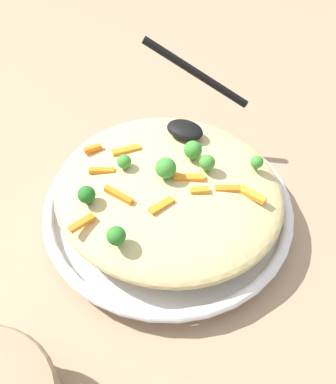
# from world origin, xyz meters

# --- Properties ---
(ground_plane) EXTENTS (2.40, 2.40, 0.00)m
(ground_plane) POSITION_xyz_m (0.00, 0.00, 0.00)
(ground_plane) COLOR #9E7F60
(serving_bowl) EXTENTS (0.36, 0.36, 0.04)m
(serving_bowl) POSITION_xyz_m (0.00, 0.00, 0.02)
(serving_bowl) COLOR silver
(serving_bowl) RESTS_ON ground_plane
(pasta_mound) EXTENTS (0.32, 0.30, 0.06)m
(pasta_mound) POSITION_xyz_m (0.00, 0.00, 0.06)
(pasta_mound) COLOR #D1BA7A
(pasta_mound) RESTS_ON serving_bowl
(carrot_piece_0) EXTENTS (0.02, 0.04, 0.01)m
(carrot_piece_0) POSITION_xyz_m (0.02, -0.05, 0.09)
(carrot_piece_0) COLOR orange
(carrot_piece_0) RESTS_ON pasta_mound
(carrot_piece_1) EXTENTS (0.02, 0.02, 0.01)m
(carrot_piece_1) POSITION_xyz_m (0.05, -0.01, 0.09)
(carrot_piece_1) COLOR orange
(carrot_piece_1) RESTS_ON pasta_mound
(carrot_piece_2) EXTENTS (0.04, 0.01, 0.01)m
(carrot_piece_2) POSITION_xyz_m (0.11, 0.03, 0.09)
(carrot_piece_2) COLOR orange
(carrot_piece_2) RESTS_ON pasta_mound
(carrot_piece_3) EXTENTS (0.03, 0.02, 0.01)m
(carrot_piece_3) POSITION_xyz_m (0.08, 0.02, 0.09)
(carrot_piece_3) COLOR orange
(carrot_piece_3) RESTS_ON pasta_mound
(carrot_piece_4) EXTENTS (0.04, 0.01, 0.01)m
(carrot_piece_4) POSITION_xyz_m (-0.04, -0.06, 0.09)
(carrot_piece_4) COLOR orange
(carrot_piece_4) RESTS_ON pasta_mound
(carrot_piece_5) EXTENTS (0.02, 0.02, 0.01)m
(carrot_piece_5) POSITION_xyz_m (-0.12, -0.01, 0.09)
(carrot_piece_5) COLOR orange
(carrot_piece_5) RESTS_ON pasta_mound
(carrot_piece_6) EXTENTS (0.03, 0.04, 0.01)m
(carrot_piece_6) POSITION_xyz_m (-0.08, 0.01, 0.09)
(carrot_piece_6) COLOR orange
(carrot_piece_6) RESTS_ON pasta_mound
(carrot_piece_7) EXTENTS (0.03, 0.02, 0.01)m
(carrot_piece_7) POSITION_xyz_m (-0.08, -0.04, 0.09)
(carrot_piece_7) COLOR orange
(carrot_piece_7) RESTS_ON pasta_mound
(carrot_piece_8) EXTENTS (0.04, 0.03, 0.01)m
(carrot_piece_8) POSITION_xyz_m (0.03, 0.01, 0.09)
(carrot_piece_8) COLOR orange
(carrot_piece_8) RESTS_ON pasta_mound
(carrot_piece_9) EXTENTS (0.02, 0.04, 0.01)m
(carrot_piece_9) POSITION_xyz_m (-0.05, -0.12, 0.09)
(carrot_piece_9) COLOR orange
(carrot_piece_9) RESTS_ON pasta_mound
(broccoli_floret_0) EXTENTS (0.02, 0.02, 0.02)m
(broccoli_floret_0) POSITION_xyz_m (-0.06, -0.02, 0.10)
(broccoli_floret_0) COLOR #377928
(broccoli_floret_0) RESTS_ON pasta_mound
(broccoli_floret_1) EXTENTS (0.02, 0.02, 0.03)m
(broccoli_floret_1) POSITION_xyz_m (0.04, 0.03, 0.10)
(broccoli_floret_1) COLOR #377928
(broccoli_floret_1) RESTS_ON pasta_mound
(broccoli_floret_2) EXTENTS (0.02, 0.02, 0.03)m
(broccoli_floret_2) POSITION_xyz_m (-0.00, -0.12, 0.10)
(broccoli_floret_2) COLOR #296820
(broccoli_floret_2) RESTS_ON pasta_mound
(broccoli_floret_3) EXTENTS (0.03, 0.03, 0.03)m
(broccoli_floret_3) POSITION_xyz_m (-0.00, -0.01, 0.11)
(broccoli_floret_3) COLOR #377928
(broccoli_floret_3) RESTS_ON pasta_mound
(broccoli_floret_4) EXTENTS (0.02, 0.02, 0.02)m
(broccoli_floret_4) POSITION_xyz_m (0.10, 0.08, 0.09)
(broccoli_floret_4) COLOR #377928
(broccoli_floret_4) RESTS_ON pasta_mound
(broccoli_floret_5) EXTENTS (0.03, 0.03, 0.03)m
(broccoli_floret_5) POSITION_xyz_m (0.01, 0.04, 0.11)
(broccoli_floret_5) COLOR #377928
(broccoli_floret_5) RESTS_ON pasta_mound
(broccoli_floret_6) EXTENTS (0.02, 0.02, 0.03)m
(broccoli_floret_6) POSITION_xyz_m (-0.07, -0.09, 0.10)
(broccoli_floret_6) COLOR #205B1C
(broccoli_floret_6) RESTS_ON pasta_mound
(serving_spoon) EXTENTS (0.16, 0.13, 0.10)m
(serving_spoon) POSITION_xyz_m (-0.03, 0.12, 0.11)
(serving_spoon) COLOR black
(serving_spoon) RESTS_ON pasta_mound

